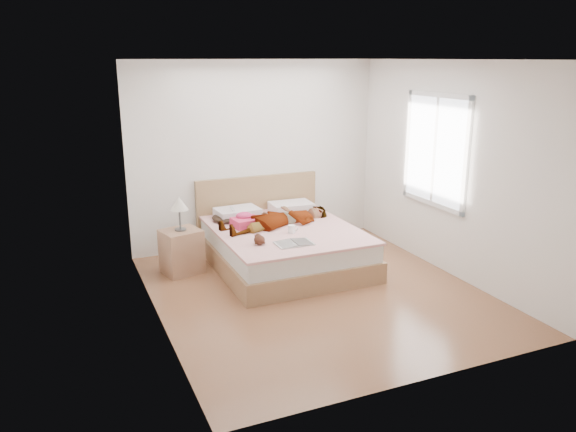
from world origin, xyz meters
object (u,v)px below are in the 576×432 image
at_px(magazine, 294,243).
at_px(woman, 278,216).
at_px(bed, 282,244).
at_px(towel, 246,221).
at_px(nightstand, 181,248).
at_px(coffee_mug, 292,229).
at_px(phone, 232,209).
at_px(plush_toy, 259,239).

bearing_deg(magazine, woman, 80.29).
xyz_separation_m(woman, bed, (0.00, -0.13, -0.34)).
relative_size(bed, towel, 5.44).
height_order(magazine, nightstand, nightstand).
distance_m(magazine, coffee_mug, 0.43).
distance_m(phone, towel, 0.36).
bearing_deg(coffee_mug, bed, 90.74).
xyz_separation_m(phone, towel, (0.07, -0.34, -0.08)).
distance_m(bed, towel, 0.57).
bearing_deg(nightstand, plush_toy, -44.93).
bearing_deg(phone, nightstand, -168.27).
bearing_deg(magazine, towel, 107.75).
xyz_separation_m(phone, coffee_mug, (0.51, -0.83, -0.11)).
height_order(bed, magazine, bed).
distance_m(plush_toy, nightstand, 1.10).
distance_m(bed, magazine, 0.76).
xyz_separation_m(magazine, coffee_mug, (0.15, 0.41, 0.04)).
height_order(phone, nightstand, nightstand).
distance_m(phone, coffee_mug, 0.98).
xyz_separation_m(towel, magazine, (0.29, -0.90, -0.07)).
height_order(towel, coffee_mug, towel).
bearing_deg(coffee_mug, towel, 131.59).
bearing_deg(nightstand, magazine, -38.83).
bearing_deg(phone, coffee_mug, -69.28).
relative_size(phone, coffee_mug, 0.64).
distance_m(coffee_mug, plush_toy, 0.58).
bearing_deg(magazine, bed, 78.38).
height_order(magazine, plush_toy, plush_toy).
distance_m(phone, nightstand, 0.91).
height_order(woman, magazine, woman).
bearing_deg(magazine, coffee_mug, 69.88).
distance_m(magazine, plush_toy, 0.41).
xyz_separation_m(phone, nightstand, (-0.78, -0.32, -0.34)).
height_order(towel, magazine, towel).
height_order(bed, towel, bed).
height_order(phone, towel, towel).
bearing_deg(bed, phone, 133.35).
xyz_separation_m(phone, bed, (0.50, -0.53, -0.39)).
distance_m(woman, coffee_mug, 0.43).
xyz_separation_m(bed, towel, (-0.43, 0.19, 0.31)).
relative_size(towel, magazine, 0.87).
height_order(woman, coffee_mug, woman).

